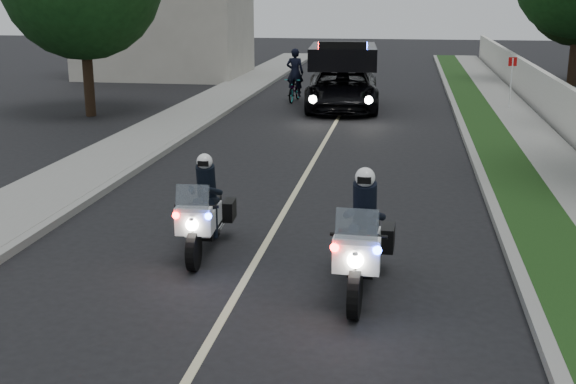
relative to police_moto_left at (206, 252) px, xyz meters
name	(u,v)px	position (x,y,z in m)	size (l,w,h in m)	color
ground	(251,269)	(0.92, -0.64, 0.00)	(120.00, 120.00, 0.00)	black
curb_right	(469,146)	(5.02, 9.36, 0.07)	(0.20, 60.00, 0.15)	gray
grass_verge	(495,146)	(5.72, 9.36, 0.08)	(1.20, 60.00, 0.16)	#193814
sidewalk_right	(544,148)	(7.02, 9.36, 0.08)	(1.40, 60.00, 0.16)	gray
curb_left	(186,137)	(-3.18, 9.36, 0.07)	(0.20, 60.00, 0.15)	gray
sidewalk_left	(151,135)	(-4.28, 9.36, 0.08)	(2.00, 60.00, 0.16)	gray
building_far	(164,7)	(-9.08, 25.36, 3.50)	(8.00, 6.00, 7.00)	#A8A396
lane_marking	(324,143)	(0.92, 9.36, 0.00)	(0.12, 50.00, 0.01)	#BFB78C
police_moto_left	(206,252)	(0.00, 0.00, 0.00)	(0.68, 1.96, 1.66)	silver
police_moto_right	(361,291)	(2.68, -1.25, 0.00)	(0.75, 2.14, 1.82)	white
police_suv	(342,109)	(0.86, 15.92, 0.00)	(2.59, 5.60, 2.72)	black
bicycle	(295,101)	(-1.18, 17.57, 0.00)	(0.62, 1.77, 0.93)	black
cyclist	(295,101)	(-1.18, 17.57, 0.00)	(0.68, 0.45, 1.90)	black
sign_post	(509,112)	(6.92, 16.06, 0.00)	(0.32, 0.32, 2.05)	red
tree_right_d	(570,87)	(10.70, 24.26, 0.00)	(5.91, 5.91, 9.85)	#154115
tree_right_e	(572,85)	(10.90, 24.83, 0.00)	(4.99, 4.99, 8.32)	black
tree_left_near	(91,116)	(-7.74, 12.89, 0.00)	(5.43, 5.43, 9.05)	#153F15
tree_left_far	(179,75)	(-8.66, 26.00, 0.00)	(6.86, 6.86, 11.44)	black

